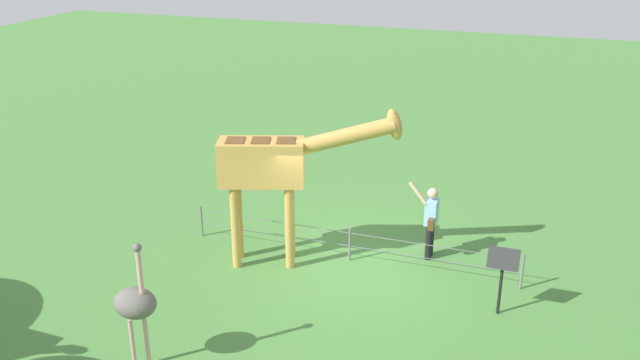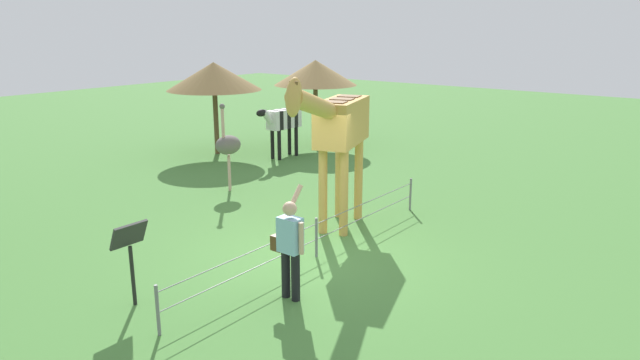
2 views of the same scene
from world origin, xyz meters
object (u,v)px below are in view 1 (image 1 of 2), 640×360
info_sign (503,268)px  visitor (431,218)px  ostrich (135,303)px  giraffe (276,167)px

info_sign → visitor: bearing=133.0°
visitor → ostrich: bearing=-125.1°
giraffe → info_sign: giraffe is taller
info_sign → ostrich: bearing=-146.6°
ostrich → giraffe: bearing=79.5°
giraffe → ostrich: 4.17m
visitor → ostrich: 6.41m
visitor → info_sign: size_ratio=1.31×
giraffe → visitor: giraffe is taller
ostrich → info_sign: (5.30, 3.50, -0.23)m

